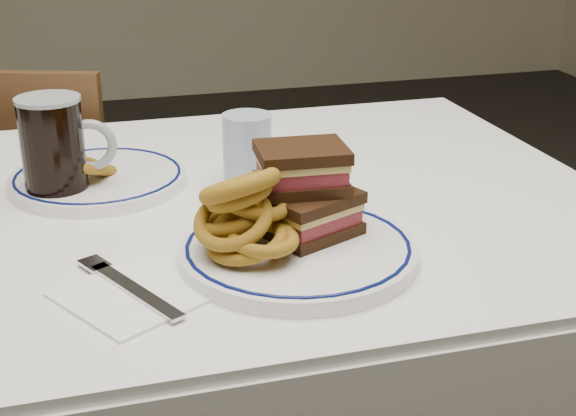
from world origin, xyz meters
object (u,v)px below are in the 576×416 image
object	(u,v)px
reuben_sandwich	(307,191)
far_plate	(98,179)
beer_mug	(55,148)
chair_far	(41,229)
main_plate	(298,250)

from	to	relation	value
reuben_sandwich	far_plate	size ratio (longest dim) A/B	0.51
reuben_sandwich	beer_mug	world-z (taller)	beer_mug
beer_mug	far_plate	distance (m)	0.09
reuben_sandwich	chair_far	bearing A→B (deg)	112.53
beer_mug	main_plate	bearing A→B (deg)	-45.93
main_plate	reuben_sandwich	bearing A→B (deg)	57.90
beer_mug	far_plate	bearing A→B (deg)	36.16
reuben_sandwich	far_plate	world-z (taller)	reuben_sandwich
main_plate	far_plate	xyz separation A→B (m)	(-0.22, 0.32, -0.00)
chair_far	main_plate	size ratio (longest dim) A/B	2.91
reuben_sandwich	main_plate	bearing A→B (deg)	-122.10
far_plate	reuben_sandwich	bearing A→B (deg)	-50.80
main_plate	far_plate	size ratio (longest dim) A/B	1.10
chair_far	far_plate	size ratio (longest dim) A/B	3.20
reuben_sandwich	beer_mug	distance (m)	0.38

